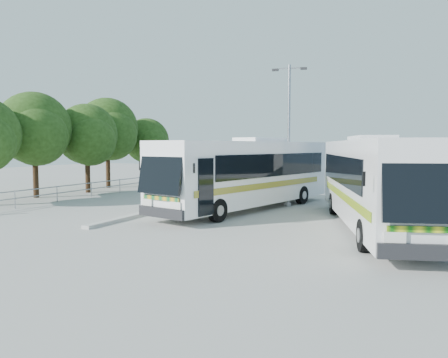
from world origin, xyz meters
The scene contains 10 objects.
ground centered at (0.00, 0.00, 0.00)m, with size 100.00×100.00×0.00m, color gray.
kerb_divider centered at (-2.30, 2.00, 0.07)m, with size 0.40×16.00×0.15m, color #B2B2AD.
railing centered at (-10.00, 4.00, 0.74)m, with size 0.06×22.00×1.00m.
tree_far_b centered at (-13.02, 1.20, 4.57)m, with size 5.33×5.03×6.96m.
tree_far_c centered at (-12.12, 5.10, 4.26)m, with size 4.97×4.69×6.49m.
tree_far_d centered at (-13.31, 8.80, 4.82)m, with size 5.62×5.30×7.33m.
tree_far_e centered at (-12.63, 13.30, 3.89)m, with size 4.54×4.28×5.92m.
coach_main centered at (1.69, 2.17, 2.00)m, with size 5.63×13.41×3.65m.
coach_adjacent centered at (8.46, -0.81, 2.00)m, with size 6.50×13.29×3.64m.
lamppost centered at (3.25, 4.27, 4.38)m, with size 1.94×0.44×7.93m.
Camera 1 is at (10.34, -19.64, 3.42)m, focal length 35.00 mm.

